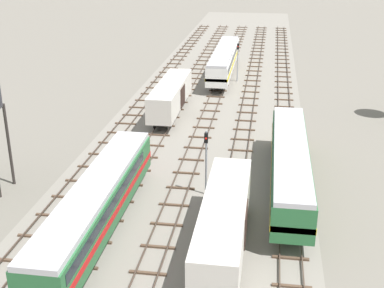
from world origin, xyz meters
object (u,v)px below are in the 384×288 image
at_px(diesel_railcar_centre_right_mid, 290,162).
at_px(signal_post_near, 238,57).
at_px(freight_boxcar_left_midfar, 171,95).
at_px(signal_post_nearest, 206,155).
at_px(freight_boxcar_centre_nearest, 224,221).
at_px(diesel_railcar_left_near, 97,202).
at_px(passenger_coach_centre_left_far, 224,59).

height_order(diesel_railcar_centre_right_mid, signal_post_near, signal_post_near).
relative_size(freight_boxcar_left_midfar, signal_post_nearest, 2.55).
distance_m(diesel_railcar_centre_right_mid, signal_post_near, 35.28).
bearing_deg(diesel_railcar_centre_right_mid, freight_boxcar_centre_nearest, -114.03).
bearing_deg(diesel_railcar_left_near, diesel_railcar_centre_right_mid, 33.91).
xyz_separation_m(passenger_coach_centre_left_far, signal_post_nearest, (2.21, -38.98, 0.87)).
relative_size(freight_boxcar_centre_nearest, signal_post_near, 2.50).
bearing_deg(signal_post_near, signal_post_nearest, -90.00).
height_order(signal_post_nearest, signal_post_near, signal_post_near).
bearing_deg(passenger_coach_centre_left_far, diesel_railcar_centre_right_mid, -76.68).
distance_m(freight_boxcar_centre_nearest, freight_boxcar_left_midfar, 29.38).
xyz_separation_m(diesel_railcar_left_near, freight_boxcar_left_midfar, (0.01, 27.03, -0.15)).
bearing_deg(freight_boxcar_left_midfar, diesel_railcar_left_near, -90.01).
xyz_separation_m(freight_boxcar_left_midfar, passenger_coach_centre_left_far, (4.42, 19.27, 0.16)).
relative_size(freight_boxcar_centre_nearest, diesel_railcar_centre_right_mid, 0.68).
bearing_deg(freight_boxcar_left_midfar, diesel_railcar_centre_right_mid, -53.76).
distance_m(freight_boxcar_centre_nearest, signal_post_near, 44.62).
height_order(freight_boxcar_left_midfar, signal_post_nearest, signal_post_nearest).
bearing_deg(diesel_railcar_centre_right_mid, passenger_coach_centre_left_far, 103.32).
bearing_deg(diesel_railcar_left_near, freight_boxcar_centre_nearest, -6.36).
relative_size(signal_post_nearest, signal_post_near, 0.98).
distance_m(diesel_railcar_left_near, freight_boxcar_left_midfar, 27.03).
relative_size(freight_boxcar_centre_nearest, freight_boxcar_left_midfar, 1.00).
relative_size(passenger_coach_centre_left_far, signal_post_nearest, 4.01).
xyz_separation_m(freight_boxcar_centre_nearest, diesel_railcar_left_near, (-8.86, 0.99, 0.15)).
bearing_deg(signal_post_nearest, diesel_railcar_left_near, -132.22).
relative_size(diesel_railcar_centre_right_mid, signal_post_nearest, 3.74).
height_order(diesel_railcar_centre_right_mid, freight_boxcar_left_midfar, diesel_railcar_centre_right_mid).
xyz_separation_m(signal_post_nearest, signal_post_near, (0.00, 36.25, 0.07)).
height_order(passenger_coach_centre_left_far, signal_post_near, signal_post_near).
bearing_deg(signal_post_nearest, signal_post_near, 90.00).
relative_size(diesel_railcar_left_near, diesel_railcar_centre_right_mid, 1.00).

